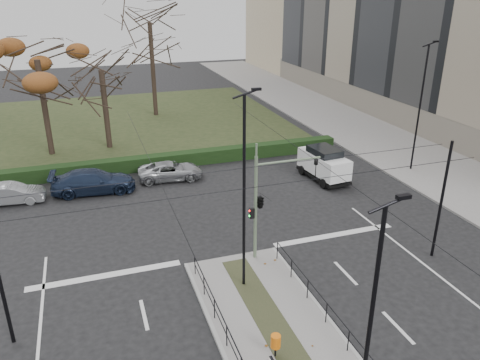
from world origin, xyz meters
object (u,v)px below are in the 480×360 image
object	(u,v)px
traffic_light	(262,200)
white_van	(324,163)
bare_tree_center	(150,30)
streetlamp_median_far	(244,193)
parked_car_third	(93,181)
streetlamp_median_near	(369,340)
parked_car_fourth	(171,171)
bare_tree_near	(102,76)
parked_car_second	(12,194)
rust_tree	(37,60)
litter_bin	(276,342)
streetlamp_sidewalk	(420,107)

from	to	relation	value
traffic_light	white_van	size ratio (longest dim) A/B	1.20
traffic_light	bare_tree_center	distance (m)	29.91
streetlamp_median_far	parked_car_third	world-z (taller)	streetlamp_median_far
streetlamp_median_near	parked_car_fourth	distance (m)	22.68
streetlamp_median_far	bare_tree_near	distance (m)	22.43
parked_car_second	parked_car_third	world-z (taller)	parked_car_third
parked_car_third	rust_tree	bearing A→B (deg)	23.12
parked_car_second	streetlamp_median_near	bearing A→B (deg)	-148.28
parked_car_third	bare_tree_near	xyz separation A→B (m)	(1.63, 9.00, 5.19)
traffic_light	streetlamp_median_far	world-z (taller)	streetlamp_median_far
streetlamp_median_near	rust_tree	distance (m)	31.98
streetlamp_median_far	parked_car_fourth	size ratio (longest dim) A/B	1.97
bare_tree_near	parked_car_second	bearing A→B (deg)	-125.47
litter_bin	bare_tree_center	xyz separation A→B (m)	(1.55, 35.94, 7.77)
white_van	parked_car_fourth	bearing A→B (deg)	161.30
bare_tree_near	streetlamp_median_near	bearing A→B (deg)	-81.70
traffic_light	rust_tree	size ratio (longest dim) A/B	0.54
traffic_light	streetlamp_median_near	size ratio (longest dim) A/B	0.65
streetlamp_median_far	parked_car_fourth	world-z (taller)	streetlamp_median_far
litter_bin	parked_car_third	xyz separation A→B (m)	(-5.47, 17.53, -0.04)
white_van	bare_tree_near	xyz separation A→B (m)	(-13.58, 11.79, 4.76)
parked_car_fourth	bare_tree_near	world-z (taller)	bare_tree_near
streetlamp_sidewalk	rust_tree	world-z (taller)	rust_tree
litter_bin	parked_car_fourth	size ratio (longest dim) A/B	0.21
parked_car_third	parked_car_fourth	xyz separation A→B (m)	(5.17, 0.62, -0.15)
traffic_light	parked_car_fourth	world-z (taller)	traffic_light
streetlamp_median_far	parked_car_third	size ratio (longest dim) A/B	1.66
streetlamp_median_near	white_van	world-z (taller)	streetlamp_median_near
bare_tree_center	bare_tree_near	bearing A→B (deg)	-119.79
litter_bin	white_van	distance (m)	17.68
rust_tree	streetlamp_median_near	bearing A→B (deg)	-73.58
streetlamp_median_far	parked_car_third	xyz separation A→B (m)	(-5.86, 12.98, -3.83)
parked_car_second	bare_tree_center	xyz separation A→B (m)	(11.89, 18.53, 7.94)
streetlamp_sidewalk	parked_car_second	size ratio (longest dim) A/B	2.34
traffic_light	streetlamp_sidewalk	world-z (taller)	streetlamp_sidewalk
parked_car_second	white_van	world-z (taller)	white_van
rust_tree	bare_tree_near	xyz separation A→B (m)	(4.50, 0.24, -1.48)
parked_car_second	bare_tree_near	size ratio (longest dim) A/B	0.46
litter_bin	streetlamp_median_far	bearing A→B (deg)	85.06
litter_bin	parked_car_third	size ratio (longest dim) A/B	0.18
streetlamp_median_near	litter_bin	bearing A→B (deg)	98.79
litter_bin	bare_tree_near	distance (m)	27.30
white_van	bare_tree_near	size ratio (longest dim) A/B	0.52
traffic_light	streetlamp_sidewalk	xyz separation A→B (m)	(14.71, 7.67, 1.53)
streetlamp_median_near	parked_car_third	bearing A→B (deg)	105.72
parked_car_third	rust_tree	size ratio (longest dim) A/B	0.55
white_van	streetlamp_median_far	bearing A→B (deg)	-132.54
parked_car_third	bare_tree_near	size ratio (longest dim) A/B	0.63
streetlamp_median_far	white_van	size ratio (longest dim) A/B	2.01
bare_tree_center	parked_car_second	bearing A→B (deg)	-122.68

